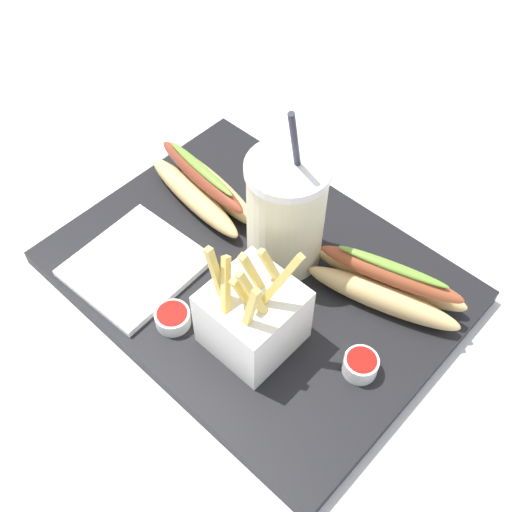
{
  "coord_description": "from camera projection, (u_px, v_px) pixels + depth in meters",
  "views": [
    {
      "loc": [
        0.3,
        -0.32,
        0.61
      ],
      "look_at": [
        0.0,
        0.0,
        0.05
      ],
      "focal_mm": 43.91,
      "sensor_mm": 36.0,
      "label": 1
    }
  ],
  "objects": [
    {
      "name": "ground_plane",
      "position": [
        256.0,
        287.0,
        0.75
      ],
      "size": [
        2.4,
        2.4,
        0.02
      ],
      "primitive_type": "cube",
      "color": "silver"
    },
    {
      "name": "soda_cup",
      "position": [
        286.0,
        213.0,
        0.69
      ],
      "size": [
        0.09,
        0.09,
        0.22
      ],
      "color": "beige",
      "rests_on": "food_tray"
    },
    {
      "name": "ketchup_cup_2",
      "position": [
        361.0,
        364.0,
        0.64
      ],
      "size": [
        0.04,
        0.04,
        0.02
      ],
      "color": "white",
      "rests_on": "food_tray"
    },
    {
      "name": "fries_basket",
      "position": [
        253.0,
        316.0,
        0.64
      ],
      "size": [
        0.09,
        0.09,
        0.15
      ],
      "color": "white",
      "rests_on": "food_tray"
    },
    {
      "name": "food_tray",
      "position": [
        256.0,
        277.0,
        0.74
      ],
      "size": [
        0.44,
        0.34,
        0.02
      ],
      "primitive_type": "cube",
      "color": "black",
      "rests_on": "ground_plane"
    },
    {
      "name": "hot_dog_2",
      "position": [
        387.0,
        285.0,
        0.69
      ],
      "size": [
        0.18,
        0.1,
        0.06
      ],
      "color": "#DBB775",
      "rests_on": "food_tray"
    },
    {
      "name": "napkin_stack",
      "position": [
        135.0,
        266.0,
        0.73
      ],
      "size": [
        0.13,
        0.14,
        0.01
      ],
      "primitive_type": "cube",
      "rotation": [
        0.0,
        0.0,
        0.05
      ],
      "color": "white",
      "rests_on": "food_tray"
    },
    {
      "name": "hot_dog_1",
      "position": [
        203.0,
        187.0,
        0.78
      ],
      "size": [
        0.18,
        0.08,
        0.06
      ],
      "color": "#DBB775",
      "rests_on": "food_tray"
    },
    {
      "name": "ketchup_cup_1",
      "position": [
        173.0,
        317.0,
        0.68
      ],
      "size": [
        0.04,
        0.04,
        0.02
      ],
      "color": "white",
      "rests_on": "food_tray"
    }
  ]
}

